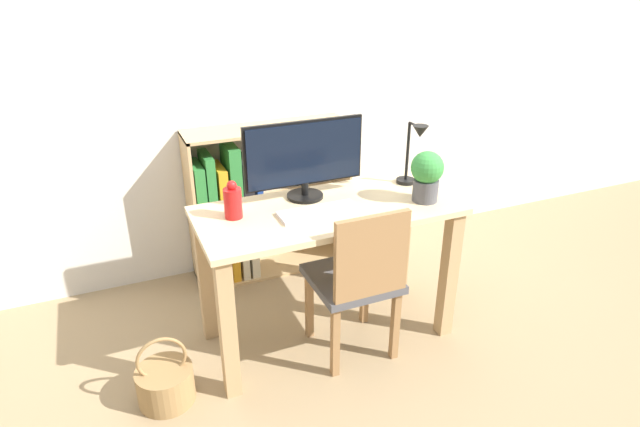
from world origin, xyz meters
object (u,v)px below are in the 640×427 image
Objects in this scene: monitor at (304,156)px; potted_plant at (427,174)px; vase at (233,202)px; basket at (165,383)px; keyboard at (319,212)px; desk_lamp at (414,149)px; bookshelf at (241,210)px; chair at (358,278)px.

monitor is 2.41× the size of potted_plant.
vase is 0.53× the size of basket.
potted_plant reaches higher than vase.
monitor reaches higher than keyboard.
basket is at bearing -170.44° from desk_lamp.
basket is at bearing -177.94° from potted_plant.
potted_plant is at bearing -101.74° from desk_lamp.
keyboard is 0.89m from bookshelf.
vase is at bearing 162.73° from keyboard.
monitor is at bearing 112.01° from chair.
potted_plant is at bearing -51.09° from bookshelf.
keyboard is (-0.01, -0.21, -0.21)m from monitor.
basket is (-0.63, -0.93, -0.35)m from bookshelf.
desk_lamp is 1.14m from bookshelf.
desk_lamp is 0.72m from chair.
chair is (0.13, -0.16, -0.30)m from keyboard.
basket is at bearing -151.56° from vase.
desk_lamp reaches higher than bookshelf.
monitor reaches higher than chair.
monitor is at bearing 21.48° from basket.
monitor reaches higher than desk_lamp.
potted_plant reaches higher than keyboard.
potted_plant is at bearing 17.05° from chair.
potted_plant is (0.92, -0.18, 0.06)m from vase.
monitor is at bearing 152.90° from potted_plant.
bookshelf is (-0.30, 0.97, -0.01)m from chair.
desk_lamp reaches higher than vase.
bookshelf is (-0.17, 0.81, -0.31)m from keyboard.
desk_lamp is 0.99× the size of basket.
potted_plant is at bearing -6.66° from keyboard.
keyboard is at bearing 133.28° from chair.
vase is 0.94m from potted_plant.
monitor reaches higher than vase.
bookshelf is at bearing 106.46° from monitor.
potted_plant reaches higher than chair.
bookshelf is (-0.75, 0.69, -0.50)m from desk_lamp.
desk_lamp reaches higher than keyboard.
basket is (-0.42, -0.23, -0.73)m from vase.
vase is 0.22× the size of chair.
desk_lamp is at bearing 35.89° from chair.
desk_lamp is (0.57, -0.09, -0.01)m from monitor.
chair is at bearing -72.78° from bookshelf.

